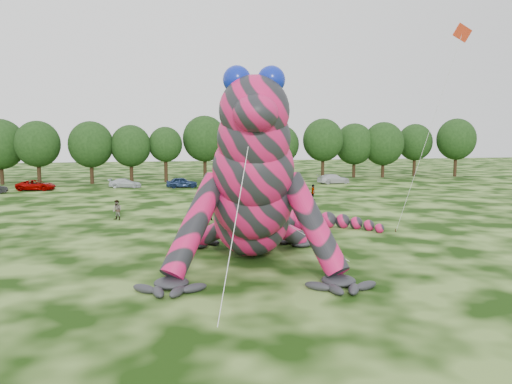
{
  "coord_description": "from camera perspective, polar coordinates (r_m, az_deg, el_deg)",
  "views": [
    {
      "loc": [
        -2.01,
        -22.46,
        7.43
      ],
      "look_at": [
        4.42,
        6.63,
        4.0
      ],
      "focal_mm": 35.0,
      "sensor_mm": 36.0,
      "label": 1
    }
  ],
  "objects": [
    {
      "name": "ground",
      "position": [
        23.74,
        -7.13,
        -11.72
      ],
      "size": [
        240.0,
        240.0,
        0.0
      ],
      "primitive_type": "plane",
      "color": "#16330A",
      "rests_on": "ground"
    },
    {
      "name": "inflatable_gecko",
      "position": [
        30.81,
        -0.63,
        2.9
      ],
      "size": [
        21.84,
        24.65,
        10.92
      ],
      "primitive_type": null,
      "rotation": [
        0.0,
        0.0,
        -0.17
      ],
      "color": "#CB1654",
      "rests_on": "ground"
    },
    {
      "name": "flying_kite",
      "position": [
        38.18,
        22.02,
        15.02
      ],
      "size": [
        3.5,
        3.82,
        15.23
      ],
      "color": "red",
      "rests_on": "ground"
    },
    {
      "name": "tree_5",
      "position": [
        83.64,
        -27.17,
        4.11
      ],
      "size": [
        7.16,
        6.44,
        9.8
      ],
      "primitive_type": null,
      "color": "black",
      "rests_on": "ground"
    },
    {
      "name": "tree_6",
      "position": [
        80.7,
        -23.64,
        4.11
      ],
      "size": [
        6.52,
        5.86,
        9.49
      ],
      "primitive_type": null,
      "color": "black",
      "rests_on": "ground"
    },
    {
      "name": "tree_7",
      "position": [
        79.72,
        -18.33,
        4.3
      ],
      "size": [
        6.68,
        6.01,
        9.48
      ],
      "primitive_type": null,
      "color": "black",
      "rests_on": "ground"
    },
    {
      "name": "tree_8",
      "position": [
        79.53,
        -14.1,
        4.24
      ],
      "size": [
        6.14,
        5.53,
        8.94
      ],
      "primitive_type": null,
      "color": "black",
      "rests_on": "ground"
    },
    {
      "name": "tree_9",
      "position": [
        79.92,
        -10.29,
        4.25
      ],
      "size": [
        5.27,
        4.74,
        8.68
      ],
      "primitive_type": null,
      "color": "black",
      "rests_on": "ground"
    },
    {
      "name": "tree_10",
      "position": [
        81.61,
        -5.88,
        5.01
      ],
      "size": [
        7.09,
        6.38,
        10.5
      ],
      "primitive_type": null,
      "color": "black",
      "rests_on": "ground"
    },
    {
      "name": "tree_11",
      "position": [
        82.22,
        -1.4,
        4.9
      ],
      "size": [
        7.01,
        6.31,
        10.07
      ],
      "primitive_type": null,
      "color": "black",
      "rests_on": "ground"
    },
    {
      "name": "tree_12",
      "position": [
        83.22,
        2.89,
        4.53
      ],
      "size": [
        5.99,
        5.39,
        8.97
      ],
      "primitive_type": null,
      "color": "black",
      "rests_on": "ground"
    },
    {
      "name": "tree_13",
      "position": [
        84.79,
        7.66,
        4.91
      ],
      "size": [
        6.83,
        6.15,
        10.13
      ],
      "primitive_type": null,
      "color": "black",
      "rests_on": "ground"
    },
    {
      "name": "tree_14",
      "position": [
        88.64,
        11.16,
        4.68
      ],
      "size": [
        6.82,
        6.14,
        9.4
      ],
      "primitive_type": null,
      "color": "black",
      "rests_on": "ground"
    },
    {
      "name": "tree_15",
      "position": [
        89.91,
        14.34,
        4.7
      ],
      "size": [
        7.17,
        6.45,
        9.63
      ],
      "primitive_type": null,
      "color": "black",
      "rests_on": "ground"
    },
    {
      "name": "tree_16",
      "position": [
        94.64,
        17.69,
        4.6
      ],
      "size": [
        6.26,
        5.63,
        9.37
      ],
      "primitive_type": null,
      "color": "black",
      "rests_on": "ground"
    },
    {
      "name": "tree_17",
      "position": [
        95.8,
        21.89,
        4.73
      ],
      "size": [
        6.98,
        6.28,
        10.3
      ],
      "primitive_type": null,
      "color": "black",
      "rests_on": "ground"
    },
    {
      "name": "car_2",
      "position": [
        73.0,
        -23.82,
        0.72
      ],
      "size": [
        5.35,
        3.18,
        1.39
      ],
      "primitive_type": "imported",
      "rotation": [
        0.0,
        0.0,
        1.39
      ],
      "color": "#8F0200",
      "rests_on": "ground"
    },
    {
      "name": "car_3",
      "position": [
        72.53,
        -14.73,
        0.99
      ],
      "size": [
        4.71,
        2.52,
        1.3
      ],
      "primitive_type": "imported",
      "rotation": [
        0.0,
        0.0,
        1.41
      ],
      "color": "silver",
      "rests_on": "ground"
    },
    {
      "name": "car_4",
      "position": [
        70.9,
        -8.48,
        1.09
      ],
      "size": [
        4.4,
        1.81,
        1.49
      ],
      "primitive_type": "imported",
      "rotation": [
        0.0,
        0.0,
        1.58
      ],
      "color": "#17284D",
      "rests_on": "ground"
    },
    {
      "name": "car_5",
      "position": [
        72.48,
        -2.0,
        1.23
      ],
      "size": [
        4.32,
        1.76,
        1.39
      ],
      "primitive_type": "imported",
      "rotation": [
        0.0,
        0.0,
        1.5
      ],
      "color": "beige",
      "rests_on": "ground"
    },
    {
      "name": "car_6",
      "position": [
        74.81,
        2.51,
        1.4
      ],
      "size": [
        5.06,
        2.43,
        1.39
      ],
      "primitive_type": "imported",
      "rotation": [
        0.0,
        0.0,
        1.55
      ],
      "color": "#232426",
      "rests_on": "ground"
    },
    {
      "name": "car_7",
      "position": [
        76.87,
        8.85,
        1.5
      ],
      "size": [
        5.36,
        2.85,
        1.48
      ],
      "primitive_type": "imported",
      "rotation": [
        0.0,
        0.0,
        1.73
      ],
      "color": "silver",
      "rests_on": "ground"
    },
    {
      "name": "spectator_3",
      "position": [
        57.09,
        6.54,
        -0.04
      ],
      "size": [
        0.6,
        1.11,
        1.8
      ],
      "primitive_type": "imported",
      "rotation": [
        0.0,
        0.0,
        1.41
      ],
      "color": "gray",
      "rests_on": "ground"
    },
    {
      "name": "spectator_5",
      "position": [
        43.58,
        -5.3,
        -2.23
      ],
      "size": [
        1.53,
        0.92,
        1.57
      ],
      "primitive_type": "imported",
      "rotation": [
        0.0,
        0.0,
        0.33
      ],
      "color": "gray",
      "rests_on": "ground"
    },
    {
      "name": "spectator_1",
      "position": [
        45.25,
        -15.59,
        -2.0
      ],
      "size": [
        1.08,
        1.07,
        1.76
      ],
      "primitive_type": "imported",
      "rotation": [
        0.0,
        0.0,
        5.55
      ],
      "color": "gray",
      "rests_on": "ground"
    },
    {
      "name": "spectator_2",
      "position": [
        52.85,
        5.5,
        -0.64
      ],
      "size": [
        1.13,
        1.22,
        1.65
      ],
      "primitive_type": "imported",
      "rotation": [
        0.0,
        0.0,
        4.07
      ],
      "color": "gray",
      "rests_on": "ground"
    }
  ]
}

